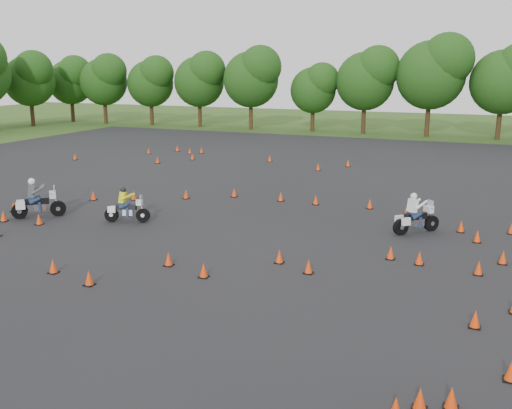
# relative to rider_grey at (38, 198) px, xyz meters

# --- Properties ---
(ground) EXTENTS (140.00, 140.00, 0.00)m
(ground) POSITION_rel_rider_grey_xyz_m (9.89, -2.69, -0.89)
(ground) COLOR #2D5119
(ground) RESTS_ON ground
(asphalt_pad) EXTENTS (62.00, 62.00, 0.00)m
(asphalt_pad) POSITION_rel_rider_grey_xyz_m (9.89, 3.31, -0.89)
(asphalt_pad) COLOR black
(asphalt_pad) RESTS_ON ground
(treeline) EXTENTS (87.14, 32.57, 10.84)m
(treeline) POSITION_rel_rider_grey_xyz_m (11.99, 31.42, 3.71)
(treeline) COLOR #1D4313
(treeline) RESTS_ON ground
(traffic_cones) EXTENTS (36.15, 32.77, 0.45)m
(traffic_cones) POSITION_rel_rider_grey_xyz_m (9.97, 3.24, -0.66)
(traffic_cones) COLOR #EA3C09
(traffic_cones) RESTS_ON asphalt_pad
(rider_grey) EXTENTS (2.22, 2.00, 1.77)m
(rider_grey) POSITION_rel_rider_grey_xyz_m (0.00, 0.00, 0.00)
(rider_grey) COLOR #484C50
(rider_grey) RESTS_ON ground
(rider_yellow) EXTENTS (2.05, 1.20, 1.51)m
(rider_yellow) POSITION_rel_rider_grey_xyz_m (4.11, 0.76, -0.13)
(rider_yellow) COLOR yellow
(rider_yellow) RESTS_ON ground
(rider_white) EXTENTS (1.97, 1.98, 1.65)m
(rider_white) POSITION_rel_rider_grey_xyz_m (15.82, 3.84, -0.06)
(rider_white) COLOR silver
(rider_white) RESTS_ON ground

